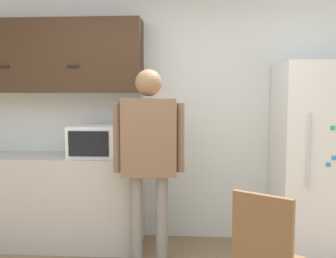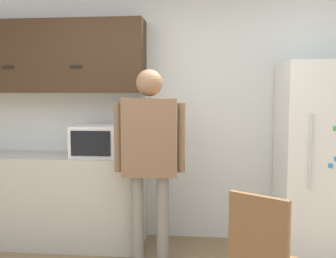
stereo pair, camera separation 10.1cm
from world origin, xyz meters
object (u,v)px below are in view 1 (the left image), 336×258
object	(u,v)px
microwave	(99,141)
refrigerator	(320,160)
person	(149,147)
chair	(268,257)

from	to	relation	value
microwave	refrigerator	world-z (taller)	refrigerator
microwave	person	xyz separation A→B (m)	(0.54, -0.41, 0.01)
microwave	refrigerator	xyz separation A→B (m)	(2.13, -0.06, -0.16)
chair	person	bearing A→B (deg)	-13.77
microwave	chair	distance (m)	2.01
chair	microwave	bearing A→B (deg)	-10.31
person	refrigerator	xyz separation A→B (m)	(1.58, 0.34, -0.17)
refrigerator	chair	xyz separation A→B (m)	(-0.72, -1.25, -0.41)
person	refrigerator	world-z (taller)	refrigerator
person	chair	bearing A→B (deg)	-50.61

